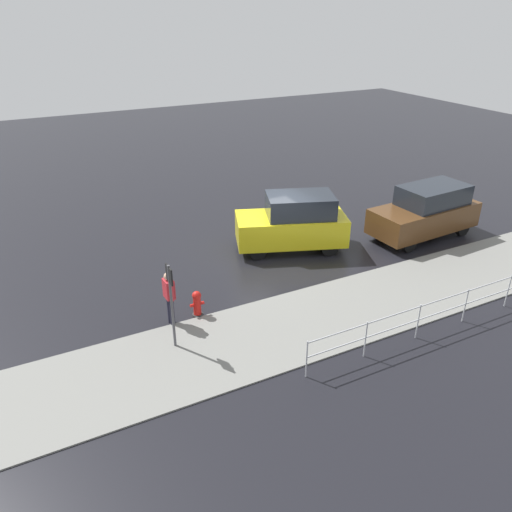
{
  "coord_description": "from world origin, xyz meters",
  "views": [
    {
      "loc": [
        7.77,
        13.97,
        7.98
      ],
      "look_at": [
        1.36,
        1.43,
        0.9
      ],
      "focal_mm": 35.0,
      "sensor_mm": 36.0,
      "label": 1
    }
  ],
  "objects_px": {
    "moving_hatchback": "(293,223)",
    "fire_hydrant": "(197,304)",
    "sign_post": "(171,295)",
    "pedestrian": "(169,294)",
    "parked_sedan": "(426,211)"
  },
  "relations": [
    {
      "from": "parked_sedan",
      "to": "fire_hydrant",
      "type": "distance_m",
      "value": 9.91
    },
    {
      "from": "pedestrian",
      "to": "moving_hatchback",
      "type": "bearing_deg",
      "value": -154.46
    },
    {
      "from": "parked_sedan",
      "to": "sign_post",
      "type": "distance_m",
      "value": 11.13
    },
    {
      "from": "fire_hydrant",
      "to": "pedestrian",
      "type": "bearing_deg",
      "value": 2.93
    },
    {
      "from": "parked_sedan",
      "to": "pedestrian",
      "type": "xyz_separation_m",
      "value": [
        10.6,
        1.33,
        -0.04
      ]
    },
    {
      "from": "moving_hatchback",
      "to": "fire_hydrant",
      "type": "relative_size",
      "value": 5.3
    },
    {
      "from": "moving_hatchback",
      "to": "sign_post",
      "type": "height_order",
      "value": "sign_post"
    },
    {
      "from": "parked_sedan",
      "to": "pedestrian",
      "type": "bearing_deg",
      "value": 7.17
    },
    {
      "from": "moving_hatchback",
      "to": "sign_post",
      "type": "relative_size",
      "value": 1.77
    },
    {
      "from": "pedestrian",
      "to": "sign_post",
      "type": "xyz_separation_m",
      "value": [
        0.26,
        1.06,
        0.62
      ]
    },
    {
      "from": "moving_hatchback",
      "to": "pedestrian",
      "type": "relative_size",
      "value": 2.62
    },
    {
      "from": "moving_hatchback",
      "to": "fire_hydrant",
      "type": "xyz_separation_m",
      "value": [
        4.72,
        2.59,
        -0.63
      ]
    },
    {
      "from": "moving_hatchback",
      "to": "parked_sedan",
      "type": "xyz_separation_m",
      "value": [
        -5.09,
        1.3,
        -0.03
      ]
    },
    {
      "from": "moving_hatchback",
      "to": "sign_post",
      "type": "bearing_deg",
      "value": 32.65
    },
    {
      "from": "moving_hatchback",
      "to": "pedestrian",
      "type": "distance_m",
      "value": 6.1
    }
  ]
}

